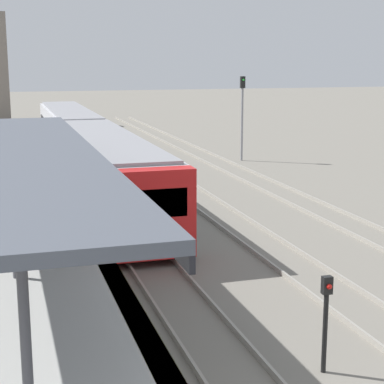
{
  "coord_description": "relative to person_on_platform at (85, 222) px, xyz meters",
  "views": [
    {
      "loc": [
        -4.2,
        -7.34,
        6.2
      ],
      "look_at": [
        2.07,
        13.57,
        1.65
      ],
      "focal_mm": 60.0,
      "sensor_mm": 36.0,
      "label": 1
    }
  ],
  "objects": [
    {
      "name": "platform_canopy",
      "position": [
        -1.8,
        -1.13,
        2.04
      ],
      "size": [
        4.0,
        17.08,
        3.16
      ],
      "color": "#4C515B",
      "rests_on": "station_platform"
    },
    {
      "name": "person_on_platform",
      "position": [
        0.0,
        0.0,
        0.0
      ],
      "size": [
        0.4,
        0.4,
        1.66
      ],
      "color": "#2D2D33",
      "rests_on": "station_platform"
    },
    {
      "name": "train_near",
      "position": [
        2.18,
        16.36,
        -0.18
      ],
      "size": [
        2.65,
        30.34,
        3.11
      ],
      "color": "red",
      "rests_on": "ground_plane"
    },
    {
      "name": "signal_post_near",
      "position": [
        3.94,
        -6.1,
        -0.66
      ],
      "size": [
        0.2,
        0.21,
        2.03
      ],
      "color": "black",
      "rests_on": "ground_plane"
    },
    {
      "name": "signal_mast_far",
      "position": [
        12.21,
        20.0,
        1.33
      ],
      "size": [
        0.28,
        0.29,
        5.14
      ],
      "color": "gray",
      "rests_on": "ground_plane"
    }
  ]
}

